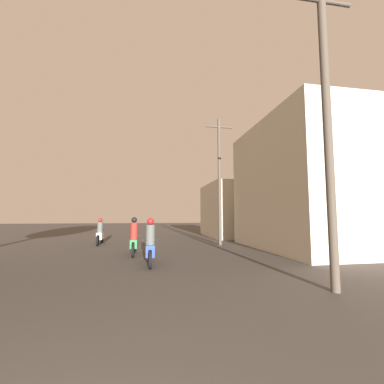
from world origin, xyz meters
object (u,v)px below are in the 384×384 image
at_px(motorcycle_blue, 150,246).
at_px(motorcycle_green, 134,240).
at_px(building_right_far, 233,210).
at_px(utility_pole_far, 220,178).
at_px(building_right_near, 297,186).
at_px(utility_pole_near, 327,122).
at_px(motorcycle_white, 100,234).

distance_m(motorcycle_blue, motorcycle_green, 2.44).
distance_m(motorcycle_blue, building_right_far, 13.19).
relative_size(motorcycle_blue, utility_pole_far, 0.27).
bearing_deg(building_right_near, motorcycle_blue, -159.21).
height_order(building_right_far, utility_pole_near, utility_pole_near).
bearing_deg(utility_pole_near, motorcycle_green, 126.85).
bearing_deg(utility_pole_far, motorcycle_blue, -127.33).
xyz_separation_m(motorcycle_green, utility_pole_far, (4.74, 3.00, 3.28)).
bearing_deg(motorcycle_white, building_right_near, -24.61).
height_order(motorcycle_green, utility_pole_far, utility_pole_far).
relative_size(building_right_far, utility_pole_near, 0.83).
bearing_deg(motorcycle_green, motorcycle_white, 122.50).
bearing_deg(motorcycle_blue, building_right_far, 63.80).
height_order(motorcycle_blue, utility_pole_near, utility_pole_near).
relative_size(motorcycle_green, utility_pole_near, 0.27).
height_order(motorcycle_white, utility_pole_near, utility_pole_near).
distance_m(motorcycle_green, utility_pole_far, 6.50).
relative_size(motorcycle_green, building_right_near, 0.25).
height_order(motorcycle_blue, building_right_near, building_right_near).
bearing_deg(building_right_near, utility_pole_near, -117.10).
bearing_deg(building_right_far, utility_pole_near, -100.62).
bearing_deg(utility_pole_far, building_right_near, -35.74).
bearing_deg(building_right_near, motorcycle_white, 159.38).
xyz_separation_m(motorcycle_green, motorcycle_white, (-2.16, 4.41, -0.02)).
bearing_deg(building_right_far, motorcycle_blue, -121.66).
relative_size(motorcycle_white, utility_pole_far, 0.27).
bearing_deg(motorcycle_green, building_right_near, 9.97).
bearing_deg(motorcycle_white, building_right_far, 20.37).
bearing_deg(motorcycle_green, motorcycle_blue, -67.71).
distance_m(utility_pole_near, utility_pole_far, 9.29).
xyz_separation_m(building_right_near, utility_pole_near, (-3.48, -6.80, 0.66)).
bearing_deg(motorcycle_white, motorcycle_green, -67.86).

